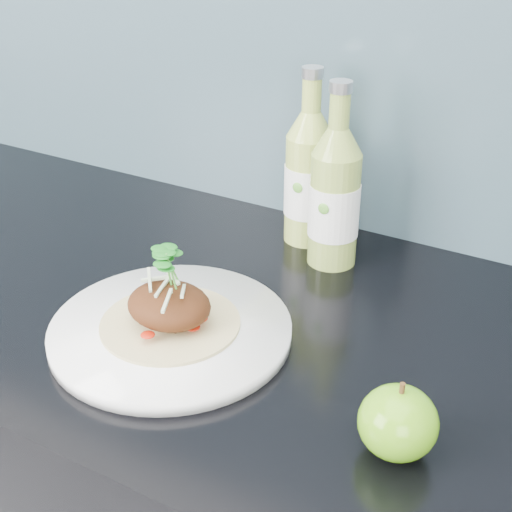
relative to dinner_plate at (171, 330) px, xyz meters
The scene contains 5 objects.
dinner_plate is the anchor object (origin of this frame).
pork_taco 0.04m from the dinner_plate, 88.21° to the left, with size 0.16×0.16×0.10m.
green_apple 0.30m from the dinner_plate, ahead, with size 0.08×0.08×0.08m.
cider_bottle_left 0.32m from the dinner_plate, 84.97° to the left, with size 0.09×0.09×0.25m.
cider_bottle_right 0.29m from the dinner_plate, 71.42° to the left, with size 0.07×0.07×0.25m.
Camera 1 is at (0.33, 1.06, 1.38)m, focal length 50.00 mm.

